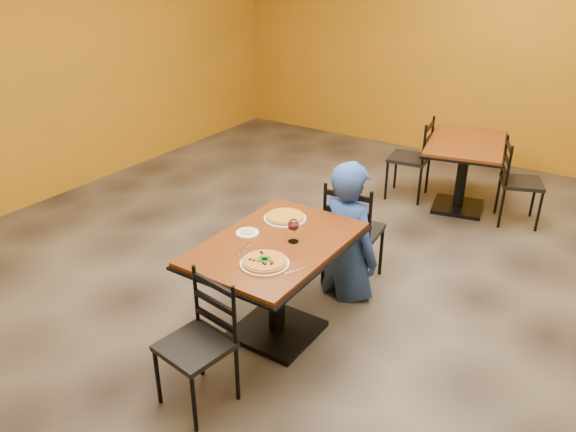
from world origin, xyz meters
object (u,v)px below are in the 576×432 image
Objects in this scene: table_main at (276,266)px; chair_main_far at (354,231)px; chair_second_right at (522,183)px; plate_far at (285,218)px; plate_main at (265,263)px; table_second at (464,160)px; pizza_main at (265,261)px; chair_second_left at (409,158)px; pizza_far at (285,216)px; side_plate at (247,233)px; wine_glass at (293,230)px; diner at (349,228)px; chair_main_near at (195,347)px.

table_main is 1.36× the size of chair_main_far.
plate_far is at bearing 135.43° from chair_second_right.
plate_far is (-0.25, 0.60, 0.00)m from plate_main.
pizza_main reaches higher than table_second.
pizza_far is (0.05, -2.52, 0.32)m from chair_second_left.
chair_second_right reaches higher than pizza_main.
plate_main and side_plate have the same top height.
pizza_main is (0.30, -3.12, 0.32)m from chair_second_left.
chair_second_right is 3.00× the size of pizza_main.
wine_glass reaches higher than chair_second_right.
pizza_far is at bearing 73.71° from diner.
wine_glass is (0.24, -0.26, 0.07)m from pizza_far.
chair_main_near is 0.65m from plate_main.
chair_main_far reaches higher than table_second.
pizza_main is at bearing -67.48° from pizza_far.
plate_main is at bearing 0.00° from pizza_main.
table_second is at bearing 82.19° from chair_second_left.
chair_second_right is at bearing 66.77° from side_plate.
plate_main is at bearing -95.36° from table_second.
plate_far is (-0.14, 0.32, 0.20)m from table_main.
chair_second_right reaches higher than plate_main.
wine_glass is at bearing -1.87° from chair_second_left.
wine_glass is at bearing 82.61° from chair_main_far.
diner reaches higher than pizza_far.
chair_second_right is at bearing -96.43° from diner.
plate_far is (-1.14, -2.52, 0.33)m from chair_second_right.
table_main is 3.97× the size of plate_far.
wine_glass reaches higher than plate_main.
chair_second_left reaches higher than side_plate.
plate_main is (-0.00, -1.23, 0.30)m from chair_main_far.
chair_second_left is at bearing 69.71° from chair_second_right.
diner is 0.77m from wine_glass.
diner reaches higher than plate_far.
pizza_main is at bearing -68.93° from table_main.
pizza_far is at bearing 75.20° from side_plate.
table_second is 3.14m from pizza_main.
pizza_far is (-0.29, -0.46, 0.21)m from diner.
pizza_far is at bearing 61.35° from chair_main_far.
table_second is 4.05× the size of plate_main.
table_main is 3.97× the size of plate_main.
table_main is at bearing -3.96° from chair_second_left.
chair_main_near is at bearing -83.67° from pizza_far.
diner is 3.93× the size of pizza_main.
table_main is at bearing -147.65° from wine_glass.
chair_main_near is 2.91× the size of pizza_main.
pizza_main is at bearing -95.36° from table_second.
chair_second_right is at bearing 72.11° from wine_glass.
pizza_main is (-0.00, -1.23, 0.32)m from chair_main_far.
table_main is 0.31m from wine_glass.
wine_glass reaches higher than table_second.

